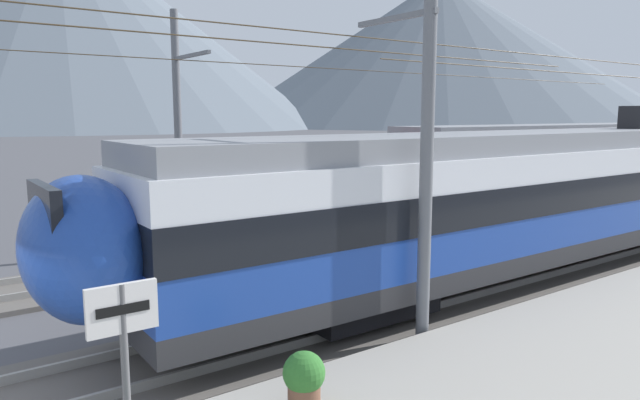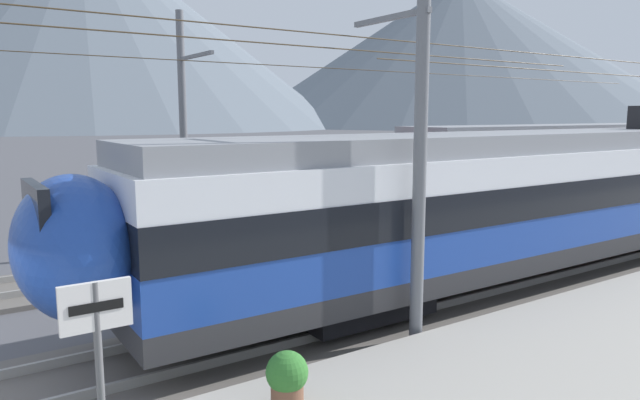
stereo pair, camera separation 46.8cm
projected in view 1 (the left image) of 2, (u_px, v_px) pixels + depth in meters
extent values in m
cube|color=#2D2D30|center=(562.00, 235.00, 16.27)|extent=(24.52, 2.93, 0.45)
cube|color=#1E429E|center=(564.00, 212.00, 16.17)|extent=(24.52, 2.93, 0.85)
cube|color=black|center=(565.00, 184.00, 16.06)|extent=(24.52, 2.97, 0.75)
cube|color=white|center=(567.00, 159.00, 15.95)|extent=(24.52, 2.93, 0.65)
cube|color=gray|center=(568.00, 139.00, 15.87)|extent=(24.22, 2.73, 0.45)
cube|color=black|center=(352.00, 299.00, 11.97)|extent=(2.80, 2.34, 0.42)
ellipsoid|color=#1E429E|center=(83.00, 249.00, 8.71)|extent=(1.80, 2.70, 2.25)
cube|color=black|center=(46.00, 225.00, 8.36)|extent=(0.16, 1.76, 1.19)
cube|color=black|center=(636.00, 117.00, 17.90)|extent=(0.90, 0.70, 0.70)
cube|color=#2D2D30|center=(605.00, 182.00, 28.77)|extent=(27.19, 2.90, 0.45)
cube|color=red|center=(606.00, 169.00, 28.68)|extent=(27.19, 2.90, 0.85)
cube|color=black|center=(608.00, 153.00, 28.56)|extent=(27.19, 2.94, 0.75)
cube|color=white|center=(609.00, 139.00, 28.46)|extent=(27.19, 2.90, 0.65)
cube|color=gray|center=(609.00, 128.00, 28.38)|extent=(26.89, 2.70, 0.45)
cube|color=black|center=(498.00, 207.00, 24.00)|extent=(2.80, 2.32, 0.42)
ellipsoid|color=red|center=(398.00, 172.00, 20.45)|extent=(1.80, 2.67, 2.25)
cube|color=black|center=(387.00, 160.00, 20.10)|extent=(0.16, 1.74, 1.19)
cylinder|color=slate|center=(427.00, 131.00, 10.19)|extent=(0.24, 0.24, 7.99)
cube|color=slate|center=(395.00, 18.00, 10.60)|extent=(0.10, 2.06, 0.10)
cylinder|color=#473823|center=(365.00, 37.00, 11.34)|extent=(41.23, 0.02, 0.02)
cylinder|color=slate|center=(178.00, 133.00, 17.95)|extent=(0.24, 0.24, 7.44)
cube|color=slate|center=(190.00, 56.00, 16.69)|extent=(0.10, 2.58, 0.10)
cylinder|color=#473823|center=(207.00, 61.00, 15.81)|extent=(41.23, 0.02, 0.02)
cylinder|color=#59595B|center=(127.00, 394.00, 5.79)|extent=(0.08, 0.08, 2.29)
cube|color=silver|center=(122.00, 309.00, 5.66)|extent=(0.70, 0.06, 0.50)
cube|color=black|center=(123.00, 310.00, 5.63)|extent=(0.52, 0.01, 0.10)
cylinder|color=brown|center=(304.00, 397.00, 7.73)|extent=(0.44, 0.44, 0.34)
sphere|color=#33752D|center=(304.00, 373.00, 7.68)|extent=(0.57, 0.57, 0.57)
sphere|color=purple|center=(304.00, 363.00, 7.66)|extent=(0.32, 0.32, 0.32)
cone|color=slate|center=(62.00, 24.00, 187.22)|extent=(170.91, 170.91, 66.76)
cone|color=slate|center=(440.00, 52.00, 232.14)|extent=(179.14, 179.14, 58.22)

